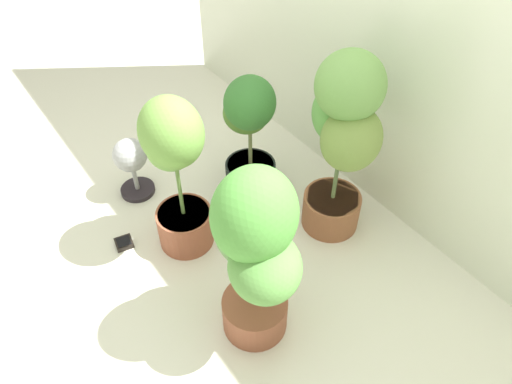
% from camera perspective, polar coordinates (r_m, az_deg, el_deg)
% --- Properties ---
extents(ground_plane, '(8.00, 8.00, 0.00)m').
position_cam_1_polar(ground_plane, '(2.31, -2.82, -8.41)').
color(ground_plane, silver).
rests_on(ground_plane, ground).
extents(mylar_back_wall, '(3.20, 0.01, 2.00)m').
position_cam_1_polar(mylar_back_wall, '(2.16, 16.57, 19.80)').
color(mylar_back_wall, silver).
rests_on(mylar_back_wall, ground).
extents(potted_plant_front_right, '(0.51, 0.41, 0.85)m').
position_cam_1_polar(potted_plant_front_right, '(1.72, -0.11, -6.32)').
color(potted_plant_front_right, brown).
rests_on(potted_plant_front_right, ground).
extents(potted_plant_back_left, '(0.40, 0.37, 0.67)m').
position_cam_1_polar(potted_plant_back_left, '(2.42, -0.81, 7.24)').
color(potted_plant_back_left, black).
rests_on(potted_plant_back_left, ground).
extents(potted_plant_front_left, '(0.37, 0.28, 0.81)m').
position_cam_1_polar(potted_plant_front_left, '(2.11, -9.31, 2.92)').
color(potted_plant_front_left, '#975037').
rests_on(potted_plant_front_left, ground).
extents(potted_plant_back_center, '(0.45, 0.40, 0.94)m').
position_cam_1_polar(potted_plant_back_center, '(2.13, 10.09, 6.56)').
color(potted_plant_back_center, '#925636').
rests_on(potted_plant_back_center, ground).
extents(hygrometer_box, '(0.09, 0.09, 0.03)m').
position_cam_1_polar(hygrometer_box, '(2.46, -15.06, -5.72)').
color(hygrometer_box, black).
rests_on(hygrometer_box, ground).
extents(floor_fan, '(0.23, 0.23, 0.34)m').
position_cam_1_polar(floor_fan, '(2.56, -14.30, 3.59)').
color(floor_fan, black).
rests_on(floor_fan, ground).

